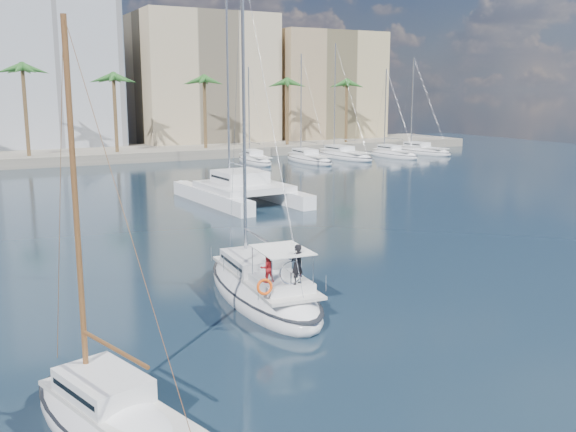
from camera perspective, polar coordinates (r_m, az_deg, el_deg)
ground at (r=28.97m, az=0.14°, el=-6.63°), size 160.00×160.00×0.00m
quay at (r=86.75m, az=-19.11°, el=5.07°), size 120.00×14.00×1.20m
building_beige at (r=100.64m, az=-7.58°, el=11.69°), size 20.00×14.00×20.00m
building_tan_right at (r=107.47m, az=3.06°, el=11.19°), size 18.00×12.00×18.00m
palm_centre at (r=82.42m, az=-19.11°, el=11.53°), size 3.60×3.60×12.30m
palm_right at (r=93.95m, az=2.29°, el=12.00°), size 3.60×3.60×12.30m
main_sloop at (r=27.66m, az=-2.29°, el=-6.44°), size 4.02×10.34×15.02m
small_sloop at (r=17.72m, az=-14.84°, el=-17.63°), size 4.60×8.24×11.29m
catamaran at (r=51.61m, az=-4.21°, el=2.55°), size 7.12×13.08×18.46m
seagull at (r=34.28m, az=-2.82°, el=-2.74°), size 1.17×0.50×0.22m
moored_yacht_a at (r=79.10m, az=-2.97°, el=4.70°), size 3.37×9.52×11.90m
moored_yacht_b at (r=80.28m, az=1.87°, el=4.80°), size 3.32×10.83×13.72m
moored_yacht_c at (r=85.33m, az=5.02°, el=5.14°), size 3.98×12.33×15.54m
moored_yacht_d at (r=87.40m, az=9.33°, el=5.17°), size 3.52×9.55×11.90m
moored_yacht_e at (r=92.97m, az=11.81°, el=5.44°), size 4.61×11.11×13.72m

